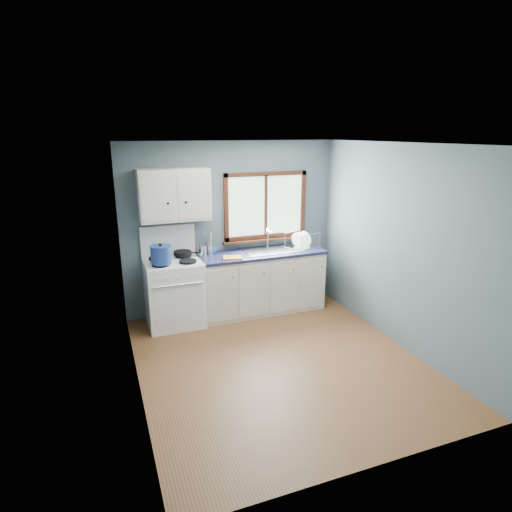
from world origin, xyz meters
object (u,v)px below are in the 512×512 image
object	(u,v)px
base_cabinets	(261,285)
stockpot	(161,254)
thermos	(209,243)
skillet	(183,253)
gas_range	(174,291)
sink	(272,255)
dish_rack	(302,243)
utensil_crock	(202,250)

from	to	relation	value
base_cabinets	stockpot	bearing A→B (deg)	-172.91
thermos	skillet	bearing A→B (deg)	-176.50
base_cabinets	gas_range	bearing A→B (deg)	-179.18
sink	thermos	bearing A→B (deg)	170.99
base_cabinets	stockpot	world-z (taller)	stockpot
thermos	gas_range	bearing A→B (deg)	-163.82
gas_range	stockpot	bearing A→B (deg)	-135.99
sink	skillet	world-z (taller)	sink
stockpot	thermos	size ratio (longest dim) A/B	0.89
dish_rack	utensil_crock	bearing A→B (deg)	154.03
skillet	stockpot	bearing A→B (deg)	-123.53
utensil_crock	stockpot	bearing A→B (deg)	-153.75
skillet	dish_rack	world-z (taller)	dish_rack
base_cabinets	skillet	distance (m)	1.28
thermos	utensil_crock	bearing A→B (deg)	-169.46
sink	gas_range	bearing A→B (deg)	-179.29
base_cabinets	skillet	world-z (taller)	skillet
gas_range	thermos	size ratio (longest dim) A/B	4.20
gas_range	base_cabinets	distance (m)	1.31
sink	dish_rack	bearing A→B (deg)	4.98
utensil_crock	gas_range	bearing A→B (deg)	-162.49
base_cabinets	utensil_crock	xyz separation A→B (m)	(-0.85, 0.12, 0.59)
stockpot	thermos	distance (m)	0.81
base_cabinets	sink	bearing A→B (deg)	-0.13
stockpot	dish_rack	bearing A→B (deg)	6.00
base_cabinets	thermos	xyz separation A→B (m)	(-0.74, 0.15, 0.67)
utensil_crock	dish_rack	distance (m)	1.54
gas_range	thermos	distance (m)	0.83
base_cabinets	skillet	size ratio (longest dim) A/B	4.65
sink	utensil_crock	distance (m)	1.05
base_cabinets	sink	world-z (taller)	sink
skillet	dish_rack	xyz separation A→B (m)	(1.82, -0.08, -0.00)
sink	utensil_crock	size ratio (longest dim) A/B	2.26
base_cabinets	sink	xyz separation A→B (m)	(0.18, -0.00, 0.45)
gas_range	skillet	distance (m)	0.54
skillet	dish_rack	distance (m)	1.82
gas_range	skillet	bearing A→B (deg)	39.20
base_cabinets	dish_rack	size ratio (longest dim) A/B	3.32
stockpot	utensil_crock	size ratio (longest dim) A/B	0.78
stockpot	base_cabinets	bearing A→B (deg)	7.09
stockpot	dish_rack	distance (m)	2.17
utensil_crock	thermos	world-z (taller)	utensil_crock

